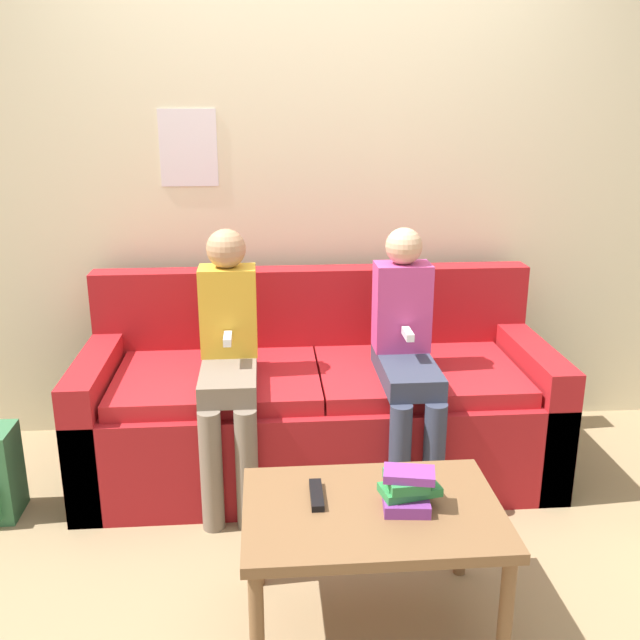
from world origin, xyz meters
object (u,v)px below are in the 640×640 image
Objects in this scene: coffee_table at (372,522)px; couch at (318,407)px; person_left at (229,354)px; person_right at (406,351)px; tv_remote at (317,495)px.

couch is at bearing 94.70° from coffee_table.
person_left is at bearing 118.40° from coffee_table.
couch is 2.58× the size of coffee_table.
couch is at bearing 151.19° from person_right.
person_left reaches higher than tv_remote.
tv_remote is (-0.08, -1.02, 0.15)m from couch.
person_right reaches higher than tv_remote.
couch is 0.53m from person_right.
person_left is 1.00× the size of person_right.
couch is at bearing 86.20° from tv_remote.
couch reaches higher than tv_remote.
tv_remote is at bearing -94.60° from couch.
person_right reaches higher than coffee_table.
person_left is at bearing 111.39° from tv_remote.
couch is 1.83× the size of person_left.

